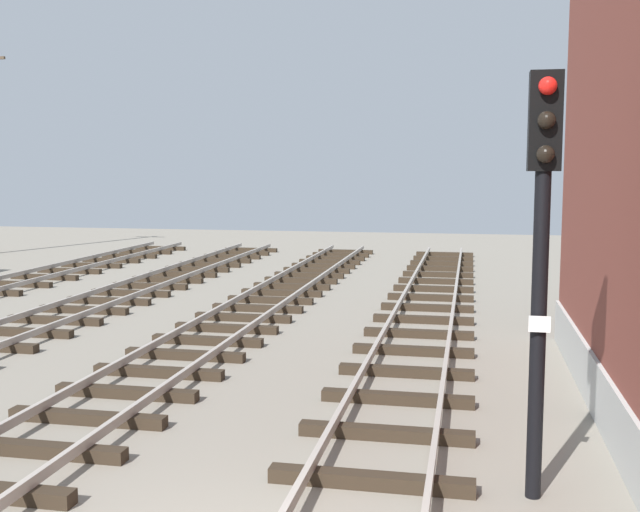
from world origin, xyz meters
name	(u,v)px	position (x,y,z in m)	size (l,w,h in m)	color
signal_mast	(542,234)	(2.95, 2.62, 3.10)	(0.36, 0.40, 4.90)	black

